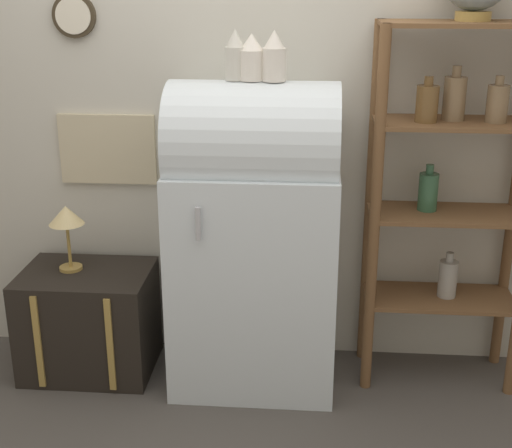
{
  "coord_description": "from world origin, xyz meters",
  "views": [
    {
      "loc": [
        0.26,
        -2.79,
        1.88
      ],
      "look_at": [
        0.01,
        0.27,
        0.79
      ],
      "focal_mm": 50.0,
      "sensor_mm": 36.0,
      "label": 1
    }
  ],
  "objects_px": {
    "refrigerator": "(254,235)",
    "suitcase_trunk": "(89,321)",
    "vase_center": "(252,59)",
    "vase_left": "(235,56)",
    "vase_right": "(274,57)",
    "desk_lamp": "(66,219)"
  },
  "relations": [
    {
      "from": "suitcase_trunk",
      "to": "vase_left",
      "type": "xyz_separation_m",
      "value": [
        0.74,
        -0.01,
        1.28
      ]
    },
    {
      "from": "vase_center",
      "to": "suitcase_trunk",
      "type": "bearing_deg",
      "value": 179.85
    },
    {
      "from": "desk_lamp",
      "to": "vase_left",
      "type": "bearing_deg",
      "value": -2.33
    },
    {
      "from": "refrigerator",
      "to": "vase_center",
      "type": "xyz_separation_m",
      "value": [
        -0.01,
        0.01,
        0.8
      ]
    },
    {
      "from": "refrigerator",
      "to": "suitcase_trunk",
      "type": "xyz_separation_m",
      "value": [
        -0.82,
        0.01,
        -0.48
      ]
    },
    {
      "from": "refrigerator",
      "to": "desk_lamp",
      "type": "bearing_deg",
      "value": 177.39
    },
    {
      "from": "suitcase_trunk",
      "to": "vase_right",
      "type": "height_order",
      "value": "vase_right"
    },
    {
      "from": "vase_right",
      "to": "desk_lamp",
      "type": "distance_m",
      "value": 1.25
    },
    {
      "from": "refrigerator",
      "to": "suitcase_trunk",
      "type": "height_order",
      "value": "refrigerator"
    },
    {
      "from": "vase_left",
      "to": "desk_lamp",
      "type": "bearing_deg",
      "value": 177.67
    },
    {
      "from": "vase_left",
      "to": "vase_right",
      "type": "height_order",
      "value": "vase_left"
    },
    {
      "from": "vase_center",
      "to": "vase_right",
      "type": "bearing_deg",
      "value": -10.21
    },
    {
      "from": "vase_left",
      "to": "vase_right",
      "type": "relative_size",
      "value": 1.02
    },
    {
      "from": "vase_left",
      "to": "suitcase_trunk",
      "type": "bearing_deg",
      "value": 179.6
    },
    {
      "from": "desk_lamp",
      "to": "vase_center",
      "type": "bearing_deg",
      "value": -1.95
    },
    {
      "from": "suitcase_trunk",
      "to": "vase_right",
      "type": "relative_size",
      "value": 2.93
    },
    {
      "from": "vase_right",
      "to": "vase_left",
      "type": "bearing_deg",
      "value": 175.07
    },
    {
      "from": "vase_right",
      "to": "desk_lamp",
      "type": "bearing_deg",
      "value": 177.23
    },
    {
      "from": "refrigerator",
      "to": "vase_right",
      "type": "distance_m",
      "value": 0.81
    },
    {
      "from": "vase_right",
      "to": "desk_lamp",
      "type": "height_order",
      "value": "vase_right"
    },
    {
      "from": "vase_center",
      "to": "vase_left",
      "type": "bearing_deg",
      "value": -177.45
    },
    {
      "from": "refrigerator",
      "to": "suitcase_trunk",
      "type": "bearing_deg",
      "value": 179.1
    }
  ]
}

